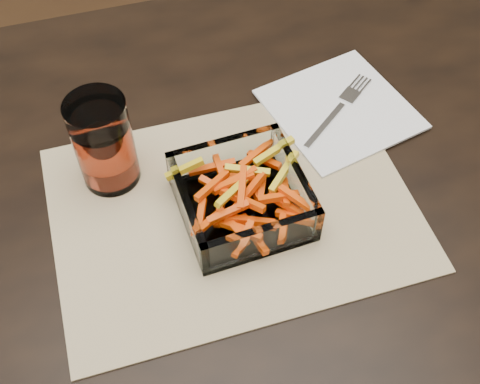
% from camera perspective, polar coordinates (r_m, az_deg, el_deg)
% --- Properties ---
extents(dining_table, '(1.60, 0.90, 0.75)m').
position_cam_1_polar(dining_table, '(0.85, 4.28, -3.51)').
color(dining_table, black).
rests_on(dining_table, ground).
extents(placemat, '(0.45, 0.33, 0.00)m').
position_cam_1_polar(placemat, '(0.76, -0.68, -1.49)').
color(placemat, tan).
rests_on(placemat, dining_table).
extents(glass_bowl, '(0.16, 0.16, 0.06)m').
position_cam_1_polar(glass_bowl, '(0.74, 0.18, -0.64)').
color(glass_bowl, white).
rests_on(glass_bowl, placemat).
extents(tumbler, '(0.07, 0.07, 0.13)m').
position_cam_1_polar(tumbler, '(0.76, -12.74, 4.37)').
color(tumbler, white).
rests_on(tumbler, placemat).
extents(napkin, '(0.22, 0.22, 0.00)m').
position_cam_1_polar(napkin, '(0.88, 9.44, 7.78)').
color(napkin, white).
rests_on(napkin, placemat).
extents(fork, '(0.14, 0.12, 0.00)m').
position_cam_1_polar(fork, '(0.88, 9.40, 7.86)').
color(fork, silver).
rests_on(fork, napkin).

